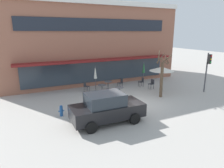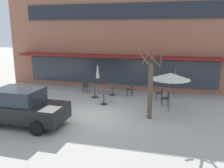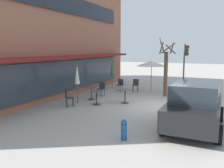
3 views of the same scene
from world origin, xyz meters
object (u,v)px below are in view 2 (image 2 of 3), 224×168
at_px(cafe_table_near_wall, 104,96).
at_px(street_tree, 151,86).
at_px(patio_umbrella_green_folded, 175,73).
at_px(cafe_table_streetside, 95,90).
at_px(patio_umbrella_cream_folded, 98,71).
at_px(fire_hydrant, 10,102).
at_px(cafe_table_by_tree, 112,88).
at_px(cafe_chair_1, 160,93).
at_px(parked_sedan, 22,107).
at_px(cafe_chair_0, 166,97).
at_px(patio_umbrella_corner_open, 171,76).
at_px(cafe_chair_2, 86,85).
at_px(cafe_chair_3, 131,89).

distance_m(cafe_table_near_wall, street_tree, 3.55).
bearing_deg(patio_umbrella_green_folded, cafe_table_streetside, -164.85).
bearing_deg(patio_umbrella_cream_folded, fire_hydrant, -132.21).
bearing_deg(cafe_table_by_tree, cafe_chair_1, -8.20).
relative_size(patio_umbrella_cream_folded, street_tree, 0.59).
relative_size(cafe_table_by_tree, parked_sedan, 0.18).
xyz_separation_m(cafe_chair_0, street_tree, (-0.76, -2.26, 1.17)).
bearing_deg(patio_umbrella_green_folded, patio_umbrella_corner_open, -95.33).
relative_size(cafe_chair_1, street_tree, 0.24).
height_order(cafe_chair_2, fire_hydrant, cafe_chair_2).
height_order(cafe_table_near_wall, patio_umbrella_cream_folded, patio_umbrella_cream_folded).
relative_size(patio_umbrella_cream_folded, parked_sedan, 0.52).
height_order(patio_umbrella_cream_folded, cafe_chair_1, patio_umbrella_cream_folded).
height_order(patio_umbrella_cream_folded, patio_umbrella_corner_open, same).
xyz_separation_m(patio_umbrella_green_folded, cafe_chair_3, (-2.88, -0.53, -1.10)).
xyz_separation_m(cafe_table_near_wall, cafe_table_by_tree, (-0.03, 2.15, 0.00)).
relative_size(cafe_chair_0, cafe_chair_1, 1.00).
distance_m(cafe_table_streetside, street_tree, 5.02).
relative_size(patio_umbrella_cream_folded, cafe_chair_3, 2.47).
distance_m(patio_umbrella_corner_open, cafe_chair_1, 2.65).
xyz_separation_m(cafe_chair_2, parked_sedan, (-0.84, -6.35, 0.35)).
height_order(patio_umbrella_corner_open, cafe_chair_2, patio_umbrella_corner_open).
bearing_deg(cafe_table_streetside, cafe_chair_3, 20.84).
xyz_separation_m(street_tree, fire_hydrant, (-8.02, -0.34, -1.34)).
bearing_deg(patio_umbrella_corner_open, parked_sedan, -152.41).
height_order(cafe_chair_2, parked_sedan, parked_sedan).
distance_m(patio_umbrella_corner_open, fire_hydrant, 9.24).
relative_size(patio_umbrella_green_folded, parked_sedan, 0.52).
xyz_separation_m(cafe_chair_1, cafe_chair_3, (-2.01, 0.47, 0.00)).
height_order(cafe_chair_2, cafe_chair_3, same).
distance_m(cafe_chair_0, street_tree, 2.66).
distance_m(cafe_table_by_tree, cafe_chair_3, 1.29).
relative_size(cafe_table_by_tree, patio_umbrella_cream_folded, 0.35).
xyz_separation_m(cafe_chair_1, street_tree, (-0.36, -3.30, 1.17)).
bearing_deg(patio_umbrella_cream_folded, cafe_chair_2, -179.37).
bearing_deg(fire_hydrant, cafe_chair_2, 54.97).
bearing_deg(patio_umbrella_green_folded, parked_sedan, -136.68).
bearing_deg(cafe_chair_0, patio_umbrella_corner_open, -80.79).
distance_m(street_tree, fire_hydrant, 8.14).
relative_size(patio_umbrella_corner_open, cafe_chair_1, 2.47).
distance_m(cafe_table_streetside, cafe_chair_3, 2.42).
distance_m(patio_umbrella_cream_folded, cafe_chair_3, 2.67).
bearing_deg(cafe_table_streetside, cafe_table_by_tree, 42.01).
distance_m(cafe_table_by_tree, patio_umbrella_green_folded, 4.35).
distance_m(patio_umbrella_cream_folded, street_tree, 5.72).
bearing_deg(cafe_table_streetside, cafe_chair_1, 5.28).
height_order(cafe_chair_0, parked_sedan, parked_sedan).
bearing_deg(street_tree, cafe_chair_2, 141.10).
bearing_deg(street_tree, patio_umbrella_corner_open, 51.73).
relative_size(patio_umbrella_corner_open, cafe_chair_2, 2.47).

